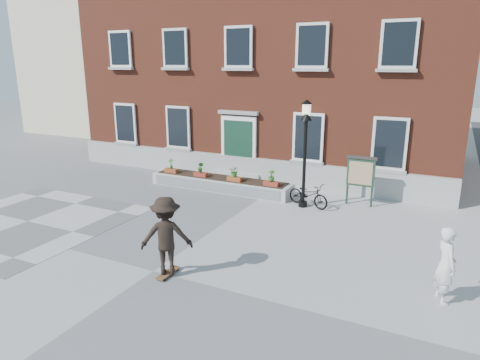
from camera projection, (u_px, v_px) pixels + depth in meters
The scene contains 10 objects.
ground at pixel (153, 271), 10.95m from camera, with size 100.00×100.00×0.00m, color #97989A.
checker_patch at pixel (28, 221), 14.37m from camera, with size 6.00×6.00×0.01m, color #5E5F61.
distant_building at pixel (122, 45), 34.20m from camera, with size 10.00×12.00×13.00m, color beige.
bicycle at pixel (308, 195), 15.79m from camera, with size 0.59×1.71×0.90m, color black.
bystander at pixel (446, 265), 9.34m from camera, with size 0.64×0.42×1.77m, color white.
brick_building at pixel (282, 40), 22.21m from camera, with size 18.40×10.85×12.60m.
planter_assembly at pixel (220, 183), 17.92m from camera, with size 6.20×1.12×1.15m.
lamp_post at pixel (305, 139), 15.20m from camera, with size 0.40×0.40×3.93m.
notice_board at pixel (361, 173), 15.69m from camera, with size 1.10×0.16×1.87m.
skateboarder at pixel (166, 236), 10.47m from camera, with size 1.47×1.29×2.06m.
Camera 1 is at (6.39, -7.92, 5.15)m, focal length 32.00 mm.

